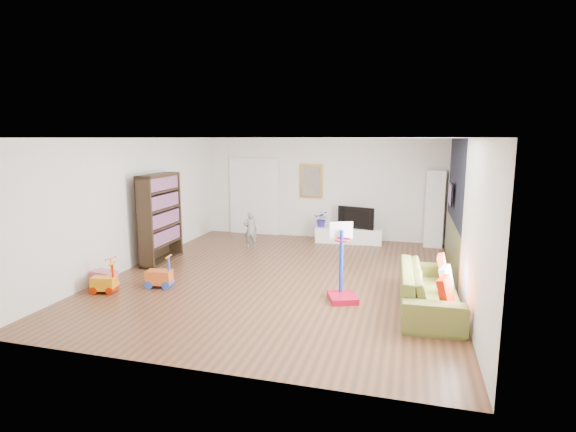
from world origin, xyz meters
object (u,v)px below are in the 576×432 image
(sofa, at_px, (429,289))
(bookshelf, at_px, (160,218))
(basketball_hoop, at_px, (343,262))
(media_console, at_px, (349,235))

(sofa, bearing_deg, bookshelf, 74.25)
(sofa, xyz_separation_m, basketball_hoop, (-1.38, 0.01, 0.33))
(media_console, xyz_separation_m, basketball_hoop, (0.47, -4.25, 0.46))
(bookshelf, relative_size, sofa, 0.86)
(media_console, xyz_separation_m, bookshelf, (-3.75, -2.88, 0.77))
(bookshelf, distance_m, sofa, 5.81)
(sofa, relative_size, basketball_hoop, 1.72)
(media_console, distance_m, basketball_hoop, 4.30)
(media_console, bearing_deg, basketball_hoop, -86.19)
(sofa, bearing_deg, media_console, 21.60)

